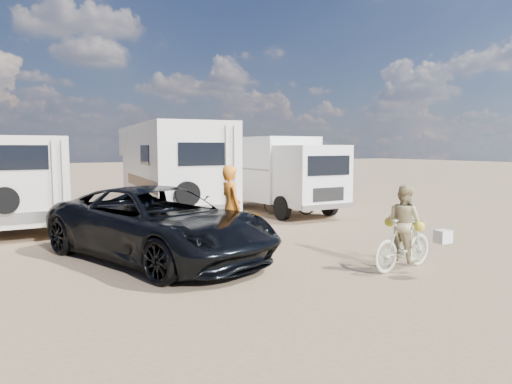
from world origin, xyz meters
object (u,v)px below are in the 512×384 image
rv_main (170,172)px  crate (200,230)px  bike_woman (403,244)px  rider_woman (404,232)px  box_truck (279,175)px  bike_parked (289,201)px  cooler (169,237)px  bike_man (231,235)px  rv_left (17,182)px  rider_man (231,215)px  dark_suv (159,223)px

rv_main → crate: (-0.48, -3.93, -1.41)m
bike_woman → rider_woman: size_ratio=1.14×
rv_main → box_truck: rv_main is taller
bike_parked → cooler: 6.44m
box_truck → bike_man: bearing=-130.5°
rv_main → bike_woman: 9.34m
bike_man → crate: bike_man is taller
bike_woman → cooler: bearing=28.7°
rv_left → cooler: size_ratio=11.91×
bike_woman → rv_left: bearing=26.3°
rv_main → bike_man: (-0.75, -6.47, -1.11)m
bike_woman → rider_man: 3.69m
rider_man → rider_woman: rider_man is taller
bike_man → bike_parked: (4.76, 5.05, 0.01)m
bike_man → rv_main: bearing=-5.4°
crate → bike_parked: bearing=29.2°
rider_man → crate: bearing=-4.8°
box_truck → bike_parked: size_ratio=3.16×
bike_man → bike_parked: bike_parked is taller
rv_main → rider_woman: 9.32m
cooler → crate: (1.10, 0.65, -0.03)m
bike_woman → crate: size_ratio=3.73×
box_truck → rv_main: bearing=169.5°
bike_man → bike_woman: (2.55, -2.64, 0.03)m
bike_parked → crate: 5.16m
cooler → bike_parked: bearing=47.6°
cooler → rv_left: bearing=140.2°
rv_left → bike_woman: (6.56, -9.59, -0.85)m
rider_man → cooler: 2.18m
rv_left → dark_suv: (2.53, -6.42, -0.58)m
rider_woman → bike_parked: rider_woman is taller
bike_woman → crate: bike_woman is taller
dark_suv → bike_parked: dark_suv is taller
box_truck → crate: box_truck is taller
bike_woman → rider_woman: bearing=-0.0°
rv_left → rider_woman: rv_left is taller
rv_main → bike_parked: (4.01, -1.41, -1.10)m
rider_man → rv_left: bearing=31.2°
box_truck → dark_suv: 8.20m
dark_suv → box_truck: bearing=19.9°
rider_woman → cooler: size_ratio=2.85×
rv_main → box_truck: bearing=-4.5°
rv_left → rider_woman: bearing=-56.4°
box_truck → bike_parked: 1.18m
dark_suv → cooler: dark_suv is taller
rv_main → rider_man: size_ratio=3.96×
cooler → dark_suv: bearing=-97.7°
rv_main → rider_man: bearing=-91.8°
box_truck → rv_left: bearing=171.4°
rider_woman → bike_man: bearing=35.9°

